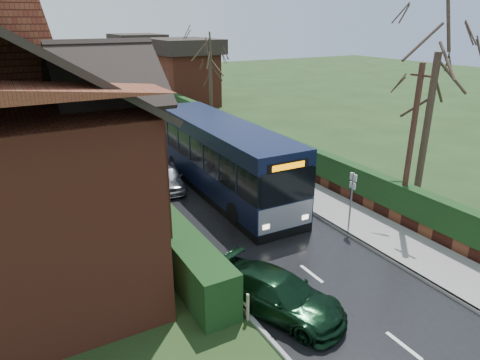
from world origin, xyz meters
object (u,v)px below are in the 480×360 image
car_green (278,294)px  telegraph_pole (410,147)px  bus_stop_sign (352,193)px  bus (222,158)px  car_silver (168,177)px

car_green → telegraph_pole: 8.75m
bus_stop_sign → car_green: bearing=-146.9°
bus → car_green: (-2.94, -9.49, -1.15)m
car_silver → bus_stop_sign: size_ratio=1.44×
bus → telegraph_pole: bearing=-53.9°
bus_stop_sign → telegraph_pole: 3.01m
car_silver → bus_stop_sign: (4.92, -8.25, 1.06)m
car_silver → car_green: 11.25m
bus_stop_sign → telegraph_pole: size_ratio=0.38×
bus → telegraph_pole: (5.00, -7.12, 1.66)m
bus → telegraph_pole: telegraph_pole is taller
car_silver → car_green: bearing=-80.4°
bus → telegraph_pole: size_ratio=1.74×
car_green → telegraph_pole: size_ratio=0.63×
car_green → bus_stop_sign: 6.40m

